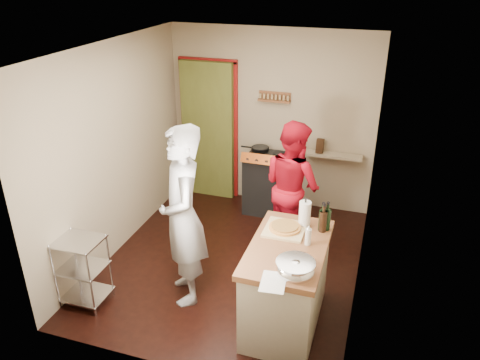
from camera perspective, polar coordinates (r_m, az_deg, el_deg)
name	(u,v)px	position (r m, az deg, el deg)	size (l,w,h in m)	color
floor	(233,261)	(5.91, -0.89, -9.86)	(3.50, 3.50, 0.00)	black
back_wall	(230,126)	(7.10, -1.23, 6.64)	(3.00, 0.44, 2.60)	gray
left_wall	(115,151)	(5.90, -14.95, 3.49)	(0.04, 3.50, 2.60)	gray
right_wall	(369,184)	(5.03, 15.41, -0.42)	(0.04, 3.50, 2.60)	gray
ceiling	(231,47)	(4.90, -1.10, 15.94)	(3.00, 3.50, 0.02)	white
stove	(267,182)	(6.86, 3.29, -0.27)	(0.60, 0.63, 1.00)	black
wire_shelving	(82,268)	(5.32, -18.68, -10.16)	(0.48, 0.40, 0.80)	silver
island	(287,283)	(4.80, 5.71, -12.34)	(0.72, 1.36, 1.23)	beige
person_stripe	(183,217)	(4.89, -6.97, -4.49)	(0.72, 0.48, 1.99)	#ABAAAF
person_red	(292,186)	(5.88, 6.38, -0.69)	(0.82, 0.64, 1.69)	#B50C1E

